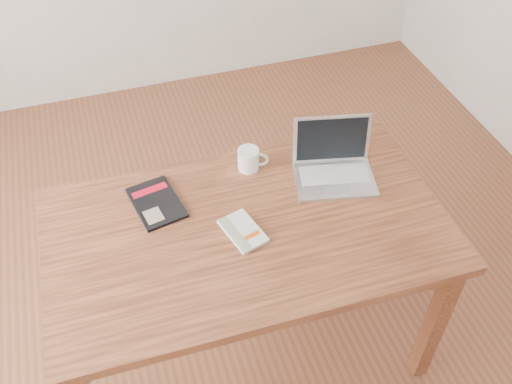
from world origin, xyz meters
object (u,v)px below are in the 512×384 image
object	(u,v)px
white_guidebook	(243,231)
coffee_mug	(249,159)
laptop	(334,165)
desk	(248,243)
black_guidebook	(156,203)

from	to	relation	value
white_guidebook	coffee_mug	bearing A→B (deg)	53.81
laptop	desk	bearing A→B (deg)	-144.77
black_guidebook	white_guidebook	bearing A→B (deg)	-52.22
white_guidebook	black_guidebook	xyz separation A→B (m)	(-0.26, 0.23, -0.00)
white_guidebook	coffee_mug	world-z (taller)	coffee_mug
desk	white_guidebook	world-z (taller)	white_guidebook
laptop	coffee_mug	xyz separation A→B (m)	(-0.29, 0.13, 0.00)
desk	coffee_mug	distance (m)	0.33
desk	black_guidebook	bearing A→B (deg)	144.38
desk	coffee_mug	bearing A→B (deg)	72.45
desk	laptop	size ratio (longest dim) A/B	4.15
white_guidebook	coffee_mug	size ratio (longest dim) A/B	1.70
laptop	coffee_mug	world-z (taller)	laptop
black_guidebook	coffee_mug	xyz separation A→B (m)	(0.38, 0.08, 0.04)
white_guidebook	black_guidebook	bearing A→B (deg)	123.57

